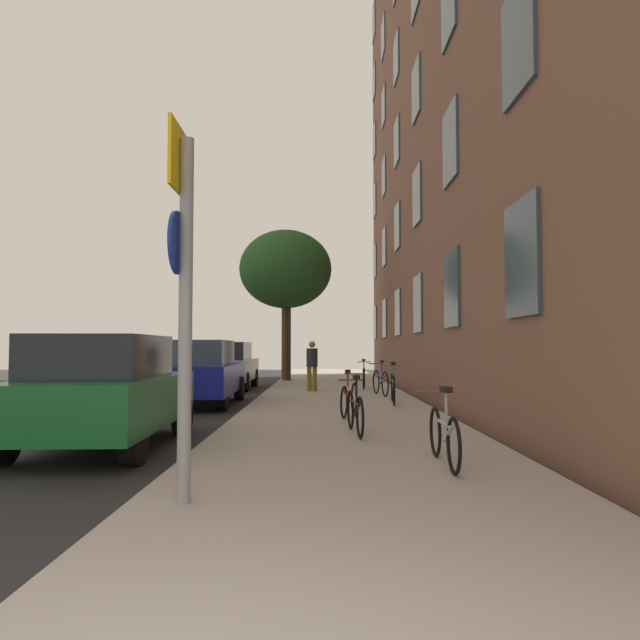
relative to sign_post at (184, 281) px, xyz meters
The scene contains 17 objects.
ground_plane 11.91m from the sign_post, 99.17° to the left, with size 41.80×41.80×0.00m, color #332D28.
road_asphalt 12.42m from the sign_post, 108.91° to the left, with size 7.00×38.00×0.01m, color #232326.
sidewalk 11.87m from the sign_post, 81.99° to the left, with size 4.20×38.00×0.12m, color #9E9389.
building_facade 14.10m from the sign_post, 69.14° to the left, with size 0.56×27.00×19.31m.
sign_post is the anchor object (origin of this frame).
traffic_light 18.32m from the sign_post, 90.41° to the left, with size 0.43×0.24×3.89m.
tree_near 18.69m from the sign_post, 90.64° to the left, with size 3.77×3.77×6.13m.
bicycle_0 3.44m from the sign_post, 31.03° to the left, with size 0.42×1.64×0.90m.
bicycle_1 4.62m from the sign_post, 66.24° to the left, with size 0.42×1.65×0.91m.
bicycle_2 6.80m from the sign_post, 74.39° to the left, with size 0.55×1.63×0.90m.
bicycle_3 9.38m from the sign_post, 71.44° to the left, with size 0.42×1.79×0.99m.
bicycle_4 11.65m from the sign_post, 75.46° to the left, with size 0.43×1.65×0.98m.
bicycle_5 13.91m from the sign_post, 79.09° to the left, with size 0.42×1.64×0.96m.
pedestrian_0 12.73m from the sign_post, 85.65° to the left, with size 0.47×0.47×1.53m.
car_0 3.98m from the sign_post, 119.90° to the left, with size 1.91×3.97×1.62m.
car_1 9.69m from the sign_post, 100.76° to the left, with size 1.86×4.32×1.62m.
car_2 15.29m from the sign_post, 97.64° to the left, with size 1.80×4.09×1.62m.
Camera 1 is at (0.68, -1.65, 1.46)m, focal length 32.49 mm.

